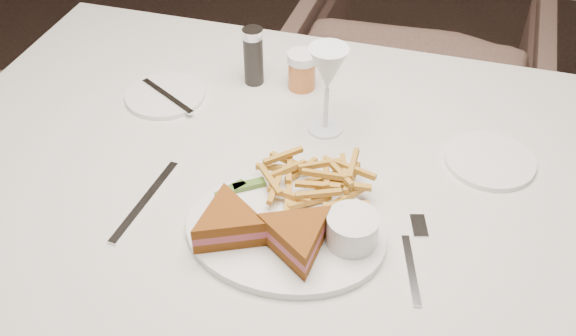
{
  "coord_description": "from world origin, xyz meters",
  "views": [
    {
      "loc": [
        -0.11,
        -0.78,
        1.5
      ],
      "look_at": [
        -0.38,
        -0.04,
        0.8
      ],
      "focal_mm": 40.0,
      "sensor_mm": 36.0,
      "label": 1
    }
  ],
  "objects": [
    {
      "name": "table_setting",
      "position": [
        -0.36,
        -0.03,
        0.79
      ],
      "size": [
        0.8,
        0.59,
        0.18
      ],
      "color": "white",
      "rests_on": "table"
    },
    {
      "name": "table",
      "position": [
        -0.38,
        0.01,
        0.38
      ],
      "size": [
        1.45,
        1.01,
        0.75
      ],
      "primitive_type": "cube",
      "rotation": [
        0.0,
        0.0,
        0.07
      ],
      "color": "silver",
      "rests_on": "ground"
    },
    {
      "name": "chair_far",
      "position": [
        -0.31,
        0.98,
        0.37
      ],
      "size": [
        0.74,
        0.69,
        0.73
      ],
      "primitive_type": "imported",
      "rotation": [
        0.0,
        0.0,
        3.18
      ],
      "color": "#4F3930",
      "rests_on": "ground"
    }
  ]
}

